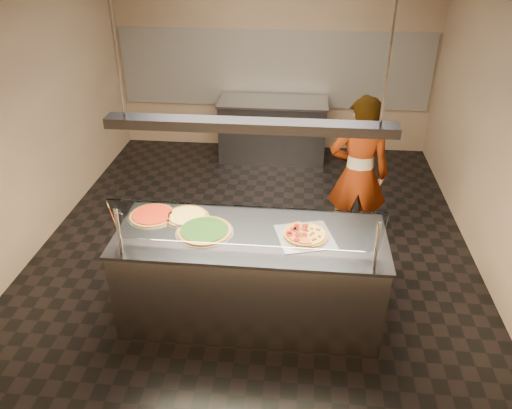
# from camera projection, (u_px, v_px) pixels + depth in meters

# --- Properties ---
(ground) EXTENTS (5.00, 6.00, 0.02)m
(ground) POSITION_uv_depth(u_px,v_px,m) (255.00, 245.00, 5.92)
(ground) COLOR black
(ground) RESTS_ON ground
(wall_back) EXTENTS (5.00, 0.02, 3.00)m
(wall_back) POSITION_uv_depth(u_px,v_px,m) (274.00, 56.00, 7.77)
(wall_back) COLOR tan
(wall_back) RESTS_ON ground
(wall_front) EXTENTS (5.00, 0.02, 3.00)m
(wall_front) POSITION_uv_depth(u_px,v_px,m) (196.00, 332.00, 2.57)
(wall_front) COLOR tan
(wall_front) RESTS_ON ground
(wall_left) EXTENTS (0.02, 6.00, 3.00)m
(wall_left) POSITION_uv_depth(u_px,v_px,m) (24.00, 116.00, 5.39)
(wall_left) COLOR tan
(wall_left) RESTS_ON ground
(wall_right) EXTENTS (0.02, 6.00, 3.00)m
(wall_right) POSITION_uv_depth(u_px,v_px,m) (506.00, 134.00, 4.95)
(wall_right) COLOR tan
(wall_right) RESTS_ON ground
(tile_band) EXTENTS (4.90, 0.02, 1.20)m
(tile_band) POSITION_uv_depth(u_px,v_px,m) (274.00, 69.00, 7.84)
(tile_band) COLOR silver
(tile_band) RESTS_ON wall_back
(serving_counter) EXTENTS (2.40, 0.94, 0.93)m
(serving_counter) POSITION_uv_depth(u_px,v_px,m) (251.00, 276.00, 4.64)
(serving_counter) COLOR #B7B7BC
(serving_counter) RESTS_ON ground
(sneeze_guard) EXTENTS (2.16, 0.18, 0.54)m
(sneeze_guard) POSITION_uv_depth(u_px,v_px,m) (246.00, 227.00, 3.96)
(sneeze_guard) COLOR #B7B7BC
(sneeze_guard) RESTS_ON serving_counter
(perforated_tray) EXTENTS (0.58, 0.58, 0.01)m
(perforated_tray) POSITION_uv_depth(u_px,v_px,m) (305.00, 236.00, 4.37)
(perforated_tray) COLOR silver
(perforated_tray) RESTS_ON serving_counter
(half_pizza_pepperoni) EXTENTS (0.29, 0.43, 0.05)m
(half_pizza_pepperoni) POSITION_uv_depth(u_px,v_px,m) (295.00, 233.00, 4.37)
(half_pizza_pepperoni) COLOR brown
(half_pizza_pepperoni) RESTS_ON perforated_tray
(half_pizza_sausage) EXTENTS (0.29, 0.43, 0.04)m
(half_pizza_sausage) POSITION_uv_depth(u_px,v_px,m) (316.00, 235.00, 4.35)
(half_pizza_sausage) COLOR brown
(half_pizza_sausage) RESTS_ON perforated_tray
(pizza_spinach) EXTENTS (0.52, 0.52, 0.03)m
(pizza_spinach) POSITION_uv_depth(u_px,v_px,m) (204.00, 230.00, 4.43)
(pizza_spinach) COLOR silver
(pizza_spinach) RESTS_ON serving_counter
(pizza_cheese) EXTENTS (0.42, 0.42, 0.03)m
(pizza_cheese) POSITION_uv_depth(u_px,v_px,m) (187.00, 216.00, 4.65)
(pizza_cheese) COLOR silver
(pizza_cheese) RESTS_ON serving_counter
(pizza_tomato) EXTENTS (0.46, 0.46, 0.03)m
(pizza_tomato) POSITION_uv_depth(u_px,v_px,m) (153.00, 215.00, 4.67)
(pizza_tomato) COLOR silver
(pizza_tomato) RESTS_ON serving_counter
(pizza_spatula) EXTENTS (0.24, 0.22, 0.02)m
(pizza_spatula) POSITION_uv_depth(u_px,v_px,m) (176.00, 220.00, 4.56)
(pizza_spatula) COLOR #B7B7BC
(pizza_spatula) RESTS_ON pizza_spinach
(prep_table) EXTENTS (1.68, 0.74, 0.93)m
(prep_table) POSITION_uv_depth(u_px,v_px,m) (273.00, 129.00, 7.88)
(prep_table) COLOR #434349
(prep_table) RESTS_ON ground
(worker) EXTENTS (0.68, 0.46, 1.81)m
(worker) POSITION_uv_depth(u_px,v_px,m) (358.00, 175.00, 5.48)
(worker) COLOR #373440
(worker) RESTS_ON ground
(heat_lamp_housing) EXTENTS (2.30, 0.18, 0.08)m
(heat_lamp_housing) POSITION_uv_depth(u_px,v_px,m) (250.00, 125.00, 3.90)
(heat_lamp_housing) COLOR #434349
(heat_lamp_housing) RESTS_ON ceiling
(lamp_rod_left) EXTENTS (0.02, 0.02, 1.01)m
(lamp_rod_left) POSITION_uv_depth(u_px,v_px,m) (116.00, 51.00, 3.71)
(lamp_rod_left) COLOR #B7B7BC
(lamp_rod_left) RESTS_ON ceiling
(lamp_rod_right) EXTENTS (0.02, 0.02, 1.01)m
(lamp_rod_right) POSITION_uv_depth(u_px,v_px,m) (389.00, 58.00, 3.54)
(lamp_rod_right) COLOR #B7B7BC
(lamp_rod_right) RESTS_ON ceiling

